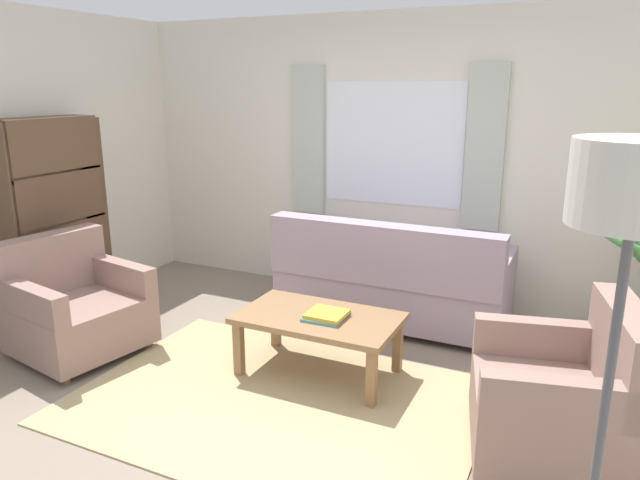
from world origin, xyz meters
The scene contains 11 objects.
ground_plane centered at (0.00, 0.00, 0.00)m, with size 6.24×6.24×0.00m, color gray.
wall_back centered at (0.00, 2.26, 1.30)m, with size 5.32×0.12×2.60m, color silver.
window_with_curtains centered at (0.00, 2.18, 1.45)m, with size 1.98×0.07×1.40m.
area_rug centered at (0.00, 0.00, 0.01)m, with size 2.54×1.78×0.01m, color tan.
couch centered at (0.24, 1.54, 0.37)m, with size 1.90×0.82×0.92m.
armchair_left centered at (-1.74, 0.01, 0.35)m, with size 0.96×0.97×0.88m.
armchair_right centered at (1.67, 0.18, 0.35)m, with size 0.99×1.00×0.88m.
coffee_table centered at (0.08, 0.47, 0.38)m, with size 1.10×0.64×0.44m.
book_stack_on_table centered at (0.15, 0.45, 0.46)m, with size 0.27×0.29×0.04m.
bookshelf centered at (-2.35, 0.44, 0.77)m, with size 0.30×0.94×1.72m.
standing_lamp centered at (1.80, -1.12, 1.56)m, with size 0.35×0.35×1.84m.
Camera 1 is at (1.69, -2.91, 1.98)m, focal length 32.77 mm.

